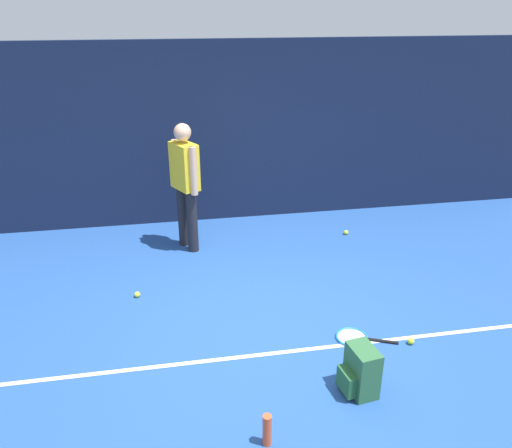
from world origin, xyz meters
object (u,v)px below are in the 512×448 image
at_px(tennis_player, 185,180).
at_px(backpack, 360,372).
at_px(tennis_ball_near_player, 137,294).
at_px(water_bottle, 267,430).
at_px(tennis_ball_mid_court, 411,341).
at_px(tennis_ball_by_fence, 346,232).
at_px(tennis_racket, 355,338).

bearing_deg(tennis_player, backpack, 174.98).
relative_size(tennis_ball_near_player, water_bottle, 0.24).
xyz_separation_m(tennis_player, water_bottle, (0.39, -3.48, -0.83)).
bearing_deg(water_bottle, tennis_player, 96.33).
xyz_separation_m(tennis_ball_near_player, tennis_ball_mid_court, (2.66, -1.35, 0.00)).
height_order(backpack, tennis_ball_by_fence, backpack).
relative_size(backpack, water_bottle, 1.61).
height_order(tennis_racket, backpack, backpack).
distance_m(tennis_racket, water_bottle, 1.59).
height_order(tennis_racket, tennis_ball_near_player, tennis_ball_near_player).
bearing_deg(tennis_racket, tennis_ball_by_fence, -85.09).
distance_m(tennis_player, tennis_ball_by_fence, 2.43).
relative_size(tennis_player, tennis_racket, 2.68).
xyz_separation_m(tennis_ball_near_player, tennis_ball_by_fence, (2.90, 1.19, 0.00)).
bearing_deg(tennis_ball_mid_court, tennis_racket, 160.66).
bearing_deg(tennis_racket, tennis_ball_near_player, -6.18).
xyz_separation_m(tennis_racket, tennis_ball_by_fence, (0.75, 2.37, 0.02)).
distance_m(tennis_player, tennis_racket, 2.95).
relative_size(tennis_ball_near_player, tennis_ball_by_fence, 1.00).
relative_size(backpack, tennis_ball_mid_court, 6.67).
xyz_separation_m(tennis_player, backpack, (1.27, -3.07, -0.76)).
bearing_deg(tennis_ball_mid_court, tennis_player, 128.45).
bearing_deg(tennis_ball_near_player, tennis_ball_by_fence, 22.35).
distance_m(tennis_racket, tennis_ball_near_player, 2.45).
height_order(tennis_player, tennis_ball_near_player, tennis_player).
distance_m(tennis_racket, backpack, 0.77).
bearing_deg(tennis_player, tennis_ball_near_player, 123.55).
bearing_deg(tennis_racket, backpack, 94.35).
distance_m(tennis_ball_near_player, tennis_ball_by_fence, 3.14).
xyz_separation_m(backpack, water_bottle, (-0.89, -0.41, -0.07)).
bearing_deg(tennis_player, water_bottle, 158.79).
xyz_separation_m(tennis_ball_mid_court, water_bottle, (-1.62, -0.95, 0.10)).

